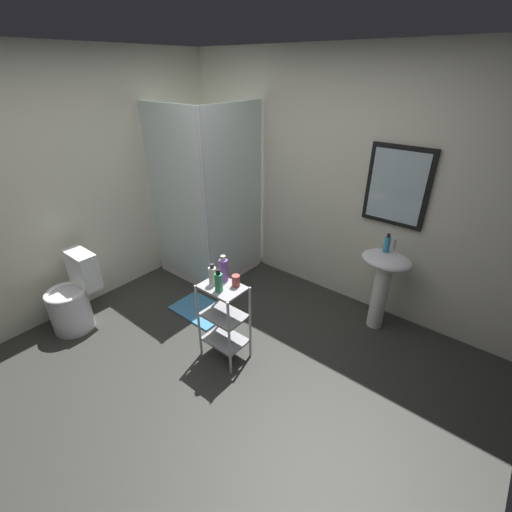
{
  "coord_description": "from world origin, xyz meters",
  "views": [
    {
      "loc": [
        1.65,
        -1.39,
        2.3
      ],
      "look_at": [
        -0.0,
        0.63,
        0.88
      ],
      "focal_mm": 24.52,
      "sensor_mm": 36.0,
      "label": 1
    }
  ],
  "objects_px": {
    "lotion_bottle_white": "(213,275)",
    "rinse_cup": "(236,281)",
    "storage_cart": "(224,317)",
    "body_wash_bottle_green": "(219,282)",
    "bath_mat": "(200,310)",
    "shower_stall": "(210,239)",
    "conditioner_bottle_purple": "(224,270)",
    "toilet": "(73,299)",
    "pedestal_sink": "(384,276)",
    "hand_soap_bottle": "(387,244)"
  },
  "relations": [
    {
      "from": "body_wash_bottle_green",
      "to": "lotion_bottle_white",
      "type": "bearing_deg",
      "value": 160.33
    },
    {
      "from": "storage_cart",
      "to": "body_wash_bottle_green",
      "type": "bearing_deg",
      "value": -69.9
    },
    {
      "from": "toilet",
      "to": "rinse_cup",
      "type": "relative_size",
      "value": 7.79
    },
    {
      "from": "storage_cart",
      "to": "bath_mat",
      "type": "bearing_deg",
      "value": 155.49
    },
    {
      "from": "shower_stall",
      "to": "bath_mat",
      "type": "distance_m",
      "value": 0.93
    },
    {
      "from": "storage_cart",
      "to": "rinse_cup",
      "type": "distance_m",
      "value": 0.37
    },
    {
      "from": "conditioner_bottle_purple",
      "to": "toilet",
      "type": "bearing_deg",
      "value": -153.08
    },
    {
      "from": "hand_soap_bottle",
      "to": "lotion_bottle_white",
      "type": "xyz_separation_m",
      "value": [
        -0.92,
        -1.3,
        -0.07
      ]
    },
    {
      "from": "bath_mat",
      "to": "storage_cart",
      "type": "bearing_deg",
      "value": -24.51
    },
    {
      "from": "storage_cart",
      "to": "conditioner_bottle_purple",
      "type": "height_order",
      "value": "conditioner_bottle_purple"
    },
    {
      "from": "shower_stall",
      "to": "conditioner_bottle_purple",
      "type": "relative_size",
      "value": 8.7
    },
    {
      "from": "toilet",
      "to": "rinse_cup",
      "type": "distance_m",
      "value": 1.73
    },
    {
      "from": "shower_stall",
      "to": "toilet",
      "type": "xyz_separation_m",
      "value": [
        -0.28,
        -1.57,
        -0.15
      ]
    },
    {
      "from": "shower_stall",
      "to": "hand_soap_bottle",
      "type": "bearing_deg",
      "value": 9.42
    },
    {
      "from": "hand_soap_bottle",
      "to": "rinse_cup",
      "type": "height_order",
      "value": "hand_soap_bottle"
    },
    {
      "from": "lotion_bottle_white",
      "to": "bath_mat",
      "type": "relative_size",
      "value": 0.31
    },
    {
      "from": "pedestal_sink",
      "to": "bath_mat",
      "type": "height_order",
      "value": "pedestal_sink"
    },
    {
      "from": "toilet",
      "to": "bath_mat",
      "type": "distance_m",
      "value": 1.24
    },
    {
      "from": "shower_stall",
      "to": "toilet",
      "type": "bearing_deg",
      "value": -99.99
    },
    {
      "from": "toilet",
      "to": "lotion_bottle_white",
      "type": "height_order",
      "value": "lotion_bottle_white"
    },
    {
      "from": "body_wash_bottle_green",
      "to": "pedestal_sink",
      "type": "bearing_deg",
      "value": 57.28
    },
    {
      "from": "hand_soap_bottle",
      "to": "bath_mat",
      "type": "xyz_separation_m",
      "value": [
        -1.5,
        -0.98,
        -0.88
      ]
    },
    {
      "from": "lotion_bottle_white",
      "to": "bath_mat",
      "type": "xyz_separation_m",
      "value": [
        -0.58,
        0.32,
        -0.81
      ]
    },
    {
      "from": "pedestal_sink",
      "to": "body_wash_bottle_green",
      "type": "xyz_separation_m",
      "value": [
        -0.85,
        -1.32,
        0.24
      ]
    },
    {
      "from": "body_wash_bottle_green",
      "to": "lotion_bottle_white",
      "type": "height_order",
      "value": "body_wash_bottle_green"
    },
    {
      "from": "conditioner_bottle_purple",
      "to": "lotion_bottle_white",
      "type": "bearing_deg",
      "value": -106.4
    },
    {
      "from": "toilet",
      "to": "hand_soap_bottle",
      "type": "distance_m",
      "value": 3.01
    },
    {
      "from": "rinse_cup",
      "to": "bath_mat",
      "type": "height_order",
      "value": "rinse_cup"
    },
    {
      "from": "shower_stall",
      "to": "toilet",
      "type": "relative_size",
      "value": 2.63
    },
    {
      "from": "lotion_bottle_white",
      "to": "rinse_cup",
      "type": "height_order",
      "value": "lotion_bottle_white"
    },
    {
      "from": "shower_stall",
      "to": "storage_cart",
      "type": "xyz_separation_m",
      "value": [
        1.15,
        -0.95,
        -0.03
      ]
    },
    {
      "from": "shower_stall",
      "to": "bath_mat",
      "type": "relative_size",
      "value": 3.33
    },
    {
      "from": "toilet",
      "to": "bath_mat",
      "type": "height_order",
      "value": "toilet"
    },
    {
      "from": "shower_stall",
      "to": "hand_soap_bottle",
      "type": "xyz_separation_m",
      "value": [
        1.99,
        0.33,
        0.42
      ]
    },
    {
      "from": "rinse_cup",
      "to": "body_wash_bottle_green",
      "type": "bearing_deg",
      "value": -113.05
    },
    {
      "from": "storage_cart",
      "to": "lotion_bottle_white",
      "type": "relative_size",
      "value": 3.97
    },
    {
      "from": "shower_stall",
      "to": "lotion_bottle_white",
      "type": "distance_m",
      "value": 1.49
    },
    {
      "from": "shower_stall",
      "to": "body_wash_bottle_green",
      "type": "distance_m",
      "value": 1.59
    },
    {
      "from": "bath_mat",
      "to": "conditioner_bottle_purple",
      "type": "bearing_deg",
      "value": -20.19
    },
    {
      "from": "lotion_bottle_white",
      "to": "rinse_cup",
      "type": "xyz_separation_m",
      "value": [
        0.16,
        0.1,
        -0.03
      ]
    },
    {
      "from": "hand_soap_bottle",
      "to": "bath_mat",
      "type": "bearing_deg",
      "value": -146.79
    },
    {
      "from": "hand_soap_bottle",
      "to": "rinse_cup",
      "type": "xyz_separation_m",
      "value": [
        -0.75,
        -1.21,
        -0.1
      ]
    },
    {
      "from": "shower_stall",
      "to": "body_wash_bottle_green",
      "type": "relative_size",
      "value": 10.31
    },
    {
      "from": "hand_soap_bottle",
      "to": "bath_mat",
      "type": "relative_size",
      "value": 0.3
    },
    {
      "from": "pedestal_sink",
      "to": "conditioner_bottle_purple",
      "type": "bearing_deg",
      "value": -128.03
    },
    {
      "from": "shower_stall",
      "to": "rinse_cup",
      "type": "xyz_separation_m",
      "value": [
        1.23,
        -0.88,
        0.33
      ]
    },
    {
      "from": "toilet",
      "to": "lotion_bottle_white",
      "type": "xyz_separation_m",
      "value": [
        1.35,
        0.6,
        0.51
      ]
    },
    {
      "from": "storage_cart",
      "to": "rinse_cup",
      "type": "xyz_separation_m",
      "value": [
        0.08,
        0.08,
        0.35
      ]
    },
    {
      "from": "pedestal_sink",
      "to": "lotion_bottle_white",
      "type": "xyz_separation_m",
      "value": [
        -0.95,
        -1.28,
        0.24
      ]
    },
    {
      "from": "pedestal_sink",
      "to": "toilet",
      "type": "bearing_deg",
      "value": -140.75
    }
  ]
}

